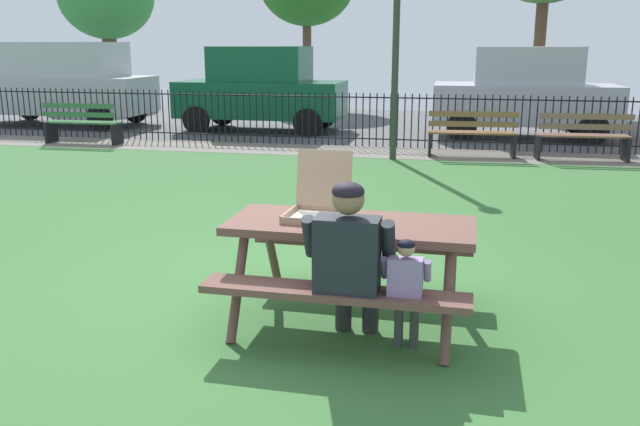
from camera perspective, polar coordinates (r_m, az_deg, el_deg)
The scene contains 15 objects.
ground at distance 7.67m, azimuth 0.53°, elevation -1.13°, with size 28.00×12.22×0.02m, color #3A6D35.
cobblestone_walkway at distance 12.90m, azimuth 5.37°, elevation 5.19°, with size 28.00×1.40×0.01m, color slate.
street_asphalt at distance 17.42m, azimuth 7.19°, elevation 7.51°, with size 28.00×7.78×0.01m, color #515154.
picnic_table_foreground at distance 4.91m, azimuth 2.62°, elevation -2.70°, with size 1.82×1.51×0.79m.
pizza_box_open at distance 4.99m, azimuth -0.06°, elevation 0.99°, with size 0.46×0.51×0.48m.
adult_at_table at distance 4.41m, azimuth 2.58°, elevation -3.89°, with size 0.61×0.59×1.19m.
child_at_table at distance 4.38m, azimuth 7.40°, elevation -6.16°, with size 0.32×0.32×0.84m.
iron_fence_streetside at distance 13.52m, azimuth 5.78°, elevation 7.97°, with size 22.21×0.03×1.08m.
park_bench_left at distance 14.81m, azimuth -19.74°, elevation 7.24°, with size 1.60×0.48×0.85m.
park_bench_center at distance 12.62m, azimuth 12.93°, elevation 6.61°, with size 1.62×0.56×0.85m.
park_bench_right at distance 12.80m, azimuth 21.66°, elevation 6.07°, with size 1.62×0.55×0.85m.
lamp_post_walkway at distance 12.00m, azimuth 6.61°, elevation 16.39°, with size 0.28×0.28×4.07m.
parked_car_far_left at distance 18.36m, azimuth -21.51°, elevation 10.44°, with size 4.63×2.00×2.08m.
parked_car_left at distance 16.08m, azimuth -5.07°, elevation 10.64°, with size 3.91×1.84×1.98m.
parked_car_center at distance 15.43m, azimuth 17.22°, elevation 9.91°, with size 3.92×1.87×1.98m.
Camera 1 is at (1.48, -5.13, 2.04)m, focal length 37.19 mm.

